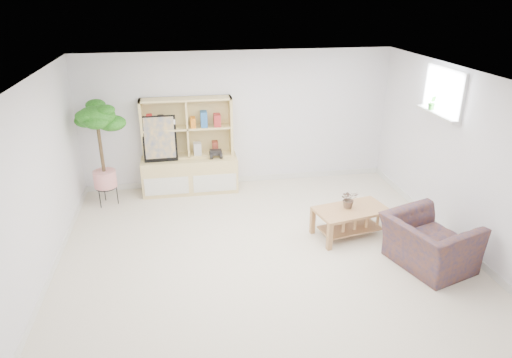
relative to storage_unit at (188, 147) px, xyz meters
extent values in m
cube|color=beige|center=(0.90, -2.24, -0.83)|extent=(5.50, 5.00, 0.01)
cube|color=white|center=(0.90, -2.24, 1.57)|extent=(5.50, 5.00, 0.01)
cube|color=white|center=(0.90, 0.26, 0.37)|extent=(5.50, 0.01, 2.40)
cube|color=white|center=(0.90, -4.74, 0.37)|extent=(5.50, 0.01, 2.40)
cube|color=white|center=(-1.85, -2.24, 0.37)|extent=(0.01, 5.00, 2.40)
cube|color=white|center=(3.65, -2.24, 0.37)|extent=(0.01, 5.00, 2.40)
cube|color=silver|center=(3.57, -1.64, 0.85)|extent=(0.14, 1.00, 0.04)
imported|color=#247131|center=(2.22, -1.94, -0.27)|extent=(0.26, 0.23, 0.27)
imported|color=#1E2346|center=(2.95, -2.92, -0.45)|extent=(1.17, 1.25, 0.76)
imported|color=#0C400C|center=(3.57, -1.47, 0.98)|extent=(0.15, 0.13, 0.21)
camera|label=1|loc=(-0.10, -7.57, 2.55)|focal=32.00mm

